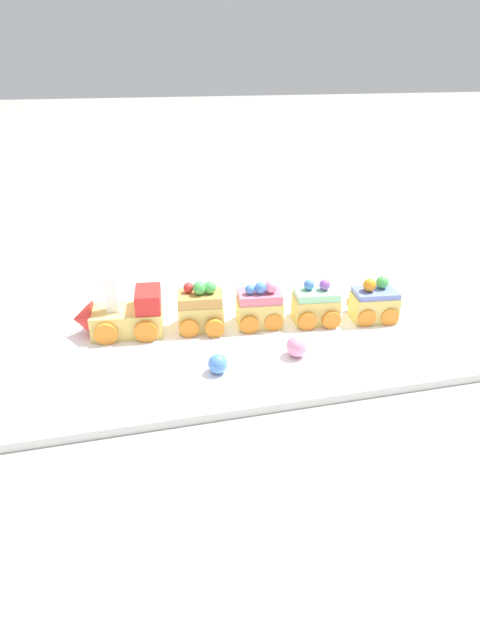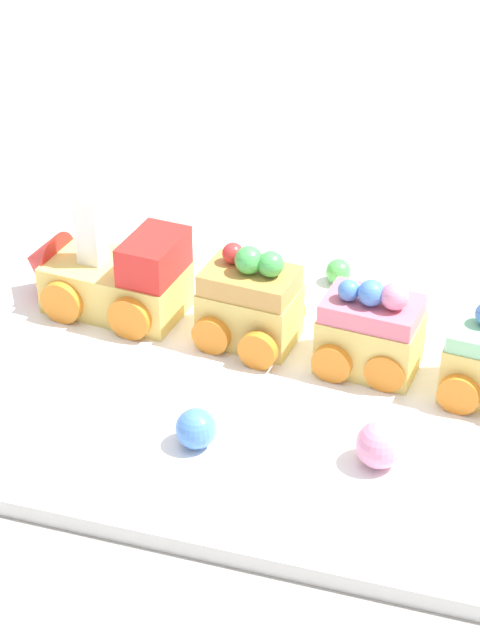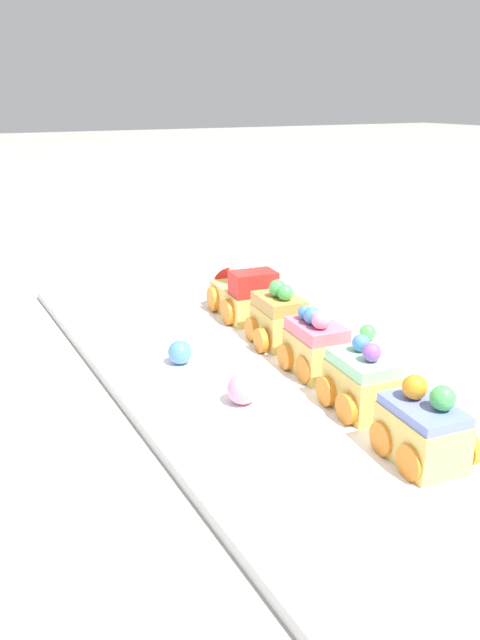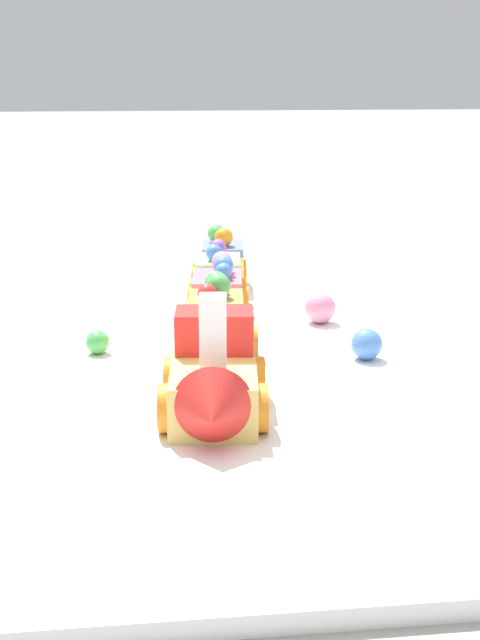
{
  "view_description": "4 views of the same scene",
  "coord_description": "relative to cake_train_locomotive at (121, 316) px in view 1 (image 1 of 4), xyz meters",
  "views": [
    {
      "loc": [
        0.15,
        0.63,
        0.38
      ],
      "look_at": [
        0.0,
        0.02,
        0.04
      ],
      "focal_mm": 28.0,
      "sensor_mm": 36.0,
      "label": 1
    },
    {
      "loc": [
        -0.13,
        0.59,
        0.45
      ],
      "look_at": [
        0.04,
        0.03,
        0.07
      ],
      "focal_mm": 60.0,
      "sensor_mm": 36.0,
      "label": 2
    },
    {
      "loc": [
        -0.53,
        0.33,
        0.29
      ],
      "look_at": [
        0.02,
        0.04,
        0.06
      ],
      "focal_mm": 35.0,
      "sensor_mm": 36.0,
      "label": 3
    },
    {
      "loc": [
        0.74,
        -0.1,
        0.24
      ],
      "look_at": [
        -0.0,
        -0.01,
        0.03
      ],
      "focal_mm": 50.0,
      "sensor_mm": 36.0,
      "label": 4
    }
  ],
  "objects": [
    {
      "name": "ground_plane",
      "position": [
        -0.17,
        0.05,
        -0.04
      ],
      "size": [
        10.0,
        10.0,
        0.0
      ],
      "primitive_type": "plane",
      "color": "gray"
    },
    {
      "name": "display_board",
      "position": [
        -0.17,
        0.05,
        -0.03
      ],
      "size": [
        0.8,
        0.35,
        0.01
      ],
      "primitive_type": "cube",
      "color": "white",
      "rests_on": "ground_plane"
    },
    {
      "name": "cake_train_locomotive",
      "position": [
        0.0,
        0.0,
        0.0
      ],
      "size": [
        0.13,
        0.08,
        0.09
      ],
      "rotation": [
        0.0,
        0.0,
        -0.11
      ],
      "color": "#EACC66",
      "rests_on": "display_board"
    },
    {
      "name": "cake_car_caramel",
      "position": [
        -0.12,
        0.01,
        0.0
      ],
      "size": [
        0.07,
        0.07,
        0.08
      ],
      "rotation": [
        0.0,
        0.0,
        -0.11
      ],
      "color": "#EACC66",
      "rests_on": "display_board"
    },
    {
      "name": "cake_car_strawberry",
      "position": [
        -0.21,
        0.02,
        0.0
      ],
      "size": [
        0.07,
        0.07,
        0.07
      ],
      "rotation": [
        0.0,
        0.0,
        -0.11
      ],
      "color": "#EACC66",
      "rests_on": "display_board"
    },
    {
      "name": "cake_car_mint",
      "position": [
        -0.29,
        0.03,
        -0.0
      ],
      "size": [
        0.07,
        0.07,
        0.07
      ],
      "rotation": [
        0.0,
        0.0,
        -0.11
      ],
      "color": "#EACC66",
      "rests_on": "display_board"
    },
    {
      "name": "cake_car_blueberry",
      "position": [
        -0.38,
        0.04,
        -0.0
      ],
      "size": [
        0.07,
        0.07,
        0.07
      ],
      "rotation": [
        0.0,
        0.0,
        -0.11
      ],
      "color": "#EACC66",
      "rests_on": "display_board"
    },
    {
      "name": "gumball_green",
      "position": [
        -0.16,
        -0.08,
        -0.02
      ],
      "size": [
        0.02,
        0.02,
        0.02
      ],
      "primitive_type": "sphere",
      "color": "#4CBC56",
      "rests_on": "display_board"
    },
    {
      "name": "gumball_pink",
      "position": [
        -0.23,
        0.12,
        -0.01
      ],
      "size": [
        0.03,
        0.03,
        0.03
      ],
      "primitive_type": "sphere",
      "color": "pink",
      "rests_on": "display_board"
    },
    {
      "name": "gumball_blue",
      "position": [
        -0.12,
        0.14,
        -0.01
      ],
      "size": [
        0.03,
        0.03,
        0.03
      ],
      "primitive_type": "sphere",
      "color": "#4C84E0",
      "rests_on": "display_board"
    }
  ]
}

